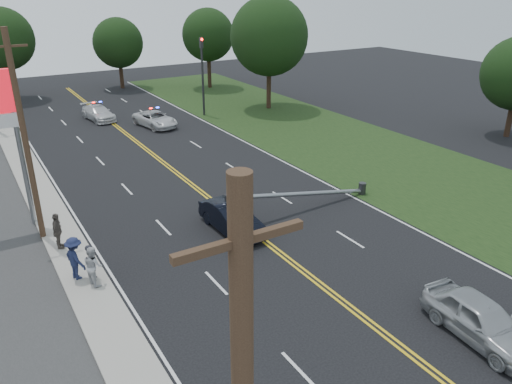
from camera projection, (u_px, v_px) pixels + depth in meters
ground at (346, 304)px, 19.66m from camera, size 120.00×120.00×0.00m
sidewalk at (69, 250)px, 23.50m from camera, size 1.80×70.00×0.12m
grass_verge at (401, 168)px, 33.96m from camera, size 12.00×80.00×0.01m
centerline_yellow at (226, 211)px, 27.52m from camera, size 0.36×80.00×0.00m
traffic_signal at (202, 70)px, 45.56m from camera, size 0.28×0.41×7.05m
fallen_streetlight at (310, 193)px, 27.59m from camera, size 9.36×0.44×1.91m
utility_pole_mid at (25, 140)px, 22.72m from camera, size 1.60×0.28×10.00m
tree_6 at (2, 39)px, 50.82m from camera, size 6.32×6.32×9.40m
tree_7 at (118, 43)px, 56.98m from camera, size 5.64×5.64×7.97m
tree_8 at (208, 35)px, 56.98m from camera, size 5.92×5.92×8.95m
tree_9 at (269, 36)px, 47.08m from camera, size 7.39×7.39×10.57m
crashed_sedan at (232, 218)px, 25.15m from camera, size 1.70×4.45×1.45m
waiting_sedan at (481, 319)px, 17.57m from camera, size 2.19×4.62×1.53m
emergency_a at (155, 119)px, 43.24m from camera, size 3.05×5.04×1.31m
emergency_b at (98, 113)px, 45.27m from camera, size 2.42×4.71×1.31m
bystander_a at (92, 262)px, 20.79m from camera, size 0.56×0.69×1.63m
bystander_b at (93, 266)px, 20.47m from camera, size 0.82×0.96×1.72m
bystander_c at (75, 258)px, 20.83m from camera, size 1.06×1.39×1.91m
bystander_d at (58, 231)px, 23.23m from camera, size 0.83×1.12×1.77m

